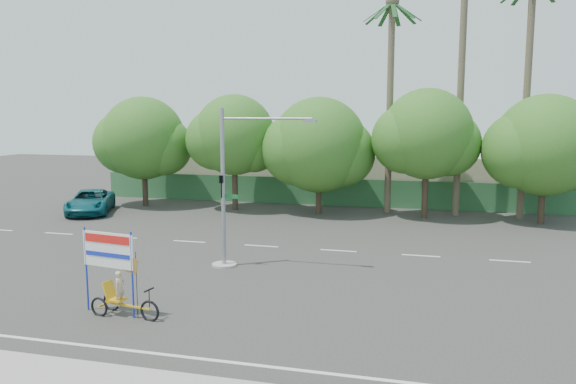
# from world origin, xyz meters

# --- Properties ---
(ground) EXTENTS (120.00, 120.00, 0.00)m
(ground) POSITION_xyz_m (0.00, 0.00, 0.00)
(ground) COLOR #33302D
(ground) RESTS_ON ground
(fence) EXTENTS (38.00, 0.08, 2.00)m
(fence) POSITION_xyz_m (0.00, 21.50, 1.00)
(fence) COLOR #336B3D
(fence) RESTS_ON ground
(building_left) EXTENTS (12.00, 8.00, 4.00)m
(building_left) POSITION_xyz_m (-10.00, 26.00, 2.00)
(building_left) COLOR beige
(building_left) RESTS_ON ground
(building_right) EXTENTS (14.00, 8.00, 3.60)m
(building_right) POSITION_xyz_m (8.00, 26.00, 1.80)
(building_right) COLOR beige
(building_right) RESTS_ON ground
(tree_far_left) EXTENTS (7.14, 6.00, 7.96)m
(tree_far_left) POSITION_xyz_m (-14.05, 18.00, 4.76)
(tree_far_left) COLOR #473828
(tree_far_left) RESTS_ON ground
(tree_left) EXTENTS (6.66, 5.60, 8.07)m
(tree_left) POSITION_xyz_m (-7.05, 18.00, 5.06)
(tree_left) COLOR #473828
(tree_left) RESTS_ON ground
(tree_center) EXTENTS (7.62, 6.40, 7.85)m
(tree_center) POSITION_xyz_m (-1.05, 18.00, 4.47)
(tree_center) COLOR #473828
(tree_center) RESTS_ON ground
(tree_right) EXTENTS (6.90, 5.80, 8.36)m
(tree_right) POSITION_xyz_m (5.95, 18.00, 5.24)
(tree_right) COLOR #473828
(tree_right) RESTS_ON ground
(tree_far_right) EXTENTS (7.38, 6.20, 7.94)m
(tree_far_right) POSITION_xyz_m (12.95, 18.00, 4.64)
(tree_far_right) COLOR #473828
(tree_far_right) RESTS_ON ground
(palm_tall) EXTENTS (3.73, 3.79, 17.45)m
(palm_tall) POSITION_xyz_m (8.00, 19.50, 10.46)
(palm_tall) COLOR #70604C
(palm_tall) RESTS_ON ground
(palm_mid) EXTENTS (3.73, 3.79, 15.45)m
(palm_mid) POSITION_xyz_m (12.00, 19.50, 9.40)
(palm_mid) COLOR #70604C
(palm_mid) RESTS_ON ground
(palm_short) EXTENTS (3.73, 3.79, 14.45)m
(palm_short) POSITION_xyz_m (3.50, 19.50, 8.86)
(palm_short) COLOR #70604C
(palm_short) RESTS_ON ground
(traffic_signal) EXTENTS (4.72, 1.10, 7.00)m
(traffic_signal) POSITION_xyz_m (-2.20, 3.98, 2.92)
(traffic_signal) COLOR gray
(traffic_signal) RESTS_ON ground
(trike_billboard) EXTENTS (3.00, 0.93, 2.98)m
(trike_billboard) POSITION_xyz_m (-3.80, -2.70, 1.20)
(trike_billboard) COLOR black
(trike_billboard) RESTS_ON ground
(pickup_truck) EXTENTS (4.68, 6.27, 1.58)m
(pickup_truck) POSITION_xyz_m (-16.11, 14.26, 0.79)
(pickup_truck) COLOR #0D5660
(pickup_truck) RESTS_ON ground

